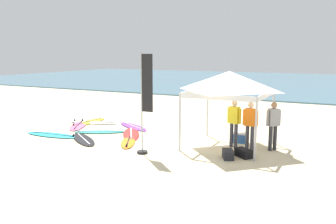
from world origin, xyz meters
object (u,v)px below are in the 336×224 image
Objects in this scene: surfboard_white at (93,122)px; surfboard_yellow at (88,122)px; surfboard_red at (131,134)px; surfboard_pink at (79,125)px; person_yellow at (234,120)px; gear_bag_by_pole at (243,153)px; gear_bag_near_tent at (228,154)px; surfboard_teal at (99,132)px; cooler_box at (240,138)px; surfboard_black at (83,139)px; banner_flag at (145,108)px; surfboard_orange at (128,142)px; surfboard_cyan at (53,135)px; person_grey at (273,123)px; person_orange at (250,123)px; canopy_tent at (229,81)px; surfboard_purple at (133,126)px.

surfboard_white is 1.02× the size of surfboard_yellow.
surfboard_pink is (-3.22, 0.44, 0.00)m from surfboard_red.
gear_bag_by_pole is at bearing -58.26° from person_yellow.
surfboard_pink is at bearing -101.00° from surfboard_white.
gear_bag_near_tent is 1.00× the size of gear_bag_by_pole.
surfboard_teal is 5.95m from cooler_box.
surfboard_red is 5.14m from gear_bag_by_pole.
surfboard_white and surfboard_black have the same top height.
surfboard_teal is at bearing -176.61° from person_yellow.
banner_flag is at bearing -28.77° from surfboard_teal.
surfboard_pink is (-3.88, 1.65, -0.00)m from surfboard_orange.
person_yellow is at bearing 13.33° from surfboard_cyan.
banner_flag is (-3.74, -2.42, 0.59)m from person_grey.
surfboard_yellow is 9.11m from person_grey.
cooler_box is (-1.31, 0.54, -0.79)m from person_grey.
person_orange is 0.65m from person_yellow.
person_orange is at bearing -15.14° from person_yellow.
surfboard_pink is at bearing 166.96° from gear_bag_near_tent.
person_grey is 2.15m from gear_bag_near_tent.
gear_bag_near_tent is (7.86, -1.82, 0.10)m from surfboard_pink.
surfboard_pink is at bearing 176.32° from person_orange.
surfboard_black is at bearing 170.52° from banner_flag.
surfboard_yellow is 8.34m from gear_bag_near_tent.
gear_bag_by_pole is at bearing -11.36° from surfboard_red.
person_yellow is (5.54, 1.70, 0.95)m from surfboard_black.
surfboard_orange is 1.38m from surfboard_red.
surfboard_yellow is at bearing 100.22° from surfboard_cyan.
person_yellow is at bearing 19.26° from surfboard_orange.
person_grey is at bearing 15.43° from surfboard_black.
cooler_box is (2.43, 2.97, -1.38)m from banner_flag.
cooler_box reaches higher than surfboard_black.
canopy_tent reaches higher than surfboard_cyan.
surfboard_teal and surfboard_orange have the same top height.
surfboard_cyan is at bearing -166.61° from canopy_tent.
surfboard_teal is 0.87× the size of surfboard_yellow.
person_grey is (5.71, 0.28, 0.95)m from surfboard_red.
canopy_tent is 1.28× the size of surfboard_teal.
person_orange is 2.85× the size of gear_bag_by_pole.
canopy_tent is 1.45× the size of surfboard_orange.
surfboard_purple is 1.34× the size of person_yellow.
surfboard_red and surfboard_pink have the same top height.
gear_bag_by_pole reaches higher than surfboard_teal.
person_yellow is (7.59, -0.36, 0.95)m from surfboard_pink.
banner_flag is at bearing -159.81° from gear_bag_by_pole.
cooler_box is at bearing -2.63° from surfboard_yellow.
gear_bag_by_pole reaches higher than surfboard_orange.
gear_bag_by_pole is (5.04, -1.01, 0.10)m from surfboard_red.
canopy_tent is 7.91m from surfboard_yellow.
cooler_box is at bearing 96.18° from gear_bag_near_tent.
canopy_tent is 7.76m from surfboard_pink.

